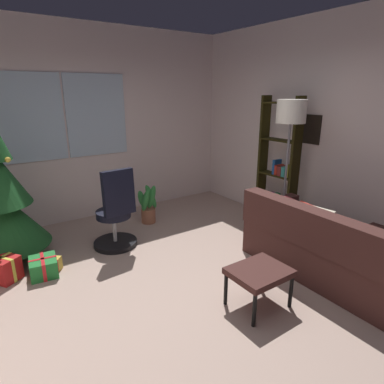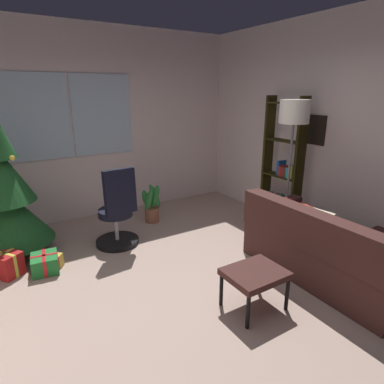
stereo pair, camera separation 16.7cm
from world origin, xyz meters
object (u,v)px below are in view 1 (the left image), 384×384
at_px(gift_box_green, 44,267).
at_px(footstool, 259,274).
at_px(couch, 338,249).
at_px(bookshelf, 278,172).
at_px(office_chair, 116,218).
at_px(floor_lamp, 290,122).
at_px(gift_box_gold, 46,266).
at_px(potted_plant, 148,206).
at_px(gift_box_red, 3,268).

bearing_deg(gift_box_green, footstool, -47.97).
bearing_deg(couch, bookshelf, 68.71).
distance_m(couch, office_chair, 2.65).
height_order(bookshelf, floor_lamp, bookshelf).
bearing_deg(couch, office_chair, 131.52).
xyz_separation_m(gift_box_green, gift_box_gold, (0.03, 0.03, -0.02)).
relative_size(office_chair, floor_lamp, 0.57).
xyz_separation_m(couch, gift_box_gold, (-2.65, 1.83, -0.22)).
distance_m(footstool, bookshelf, 2.17).
bearing_deg(bookshelf, couch, -111.29).
bearing_deg(bookshelf, floor_lamp, -129.17).
relative_size(couch, potted_plant, 2.94).
bearing_deg(potted_plant, footstool, -92.37).
bearing_deg(floor_lamp, footstool, -146.92).
bearing_deg(floor_lamp, potted_plant, 127.53).
bearing_deg(footstool, gift_box_green, 132.03).
bearing_deg(footstool, floor_lamp, 33.08).
xyz_separation_m(gift_box_green, floor_lamp, (2.86, -0.87, 1.48)).
height_order(gift_box_red, floor_lamp, floor_lamp).
distance_m(bookshelf, floor_lamp, 0.96).
bearing_deg(potted_plant, bookshelf, -35.65).
bearing_deg(gift_box_red, office_chair, 1.40).
bearing_deg(couch, gift_box_red, 147.53).
xyz_separation_m(couch, bookshelf, (0.54, 1.38, 0.51)).
height_order(couch, gift_box_red, couch).
distance_m(couch, gift_box_gold, 3.23).
height_order(couch, gift_box_green, couch).
xyz_separation_m(office_chair, bookshelf, (2.29, -0.61, 0.41)).
bearing_deg(floor_lamp, gift_box_green, 163.04).
xyz_separation_m(bookshelf, floor_lamp, (-0.36, -0.45, 0.77)).
xyz_separation_m(gift_box_gold, potted_plant, (1.62, 0.67, 0.19)).
relative_size(footstool, gift_box_red, 1.33).
bearing_deg(office_chair, gift_box_red, -178.60).
bearing_deg(gift_box_gold, bookshelf, -8.13).
bearing_deg(footstool, bookshelf, 37.83).
relative_size(couch, footstool, 3.37).
bearing_deg(bookshelf, footstool, -142.17).
xyz_separation_m(gift_box_green, office_chair, (0.93, 0.18, 0.31)).
distance_m(gift_box_red, potted_plant, 2.11).
distance_m(gift_box_green, potted_plant, 1.80).
bearing_deg(couch, gift_box_gold, 145.40).
bearing_deg(gift_box_gold, couch, -34.60).
height_order(couch, bookshelf, bookshelf).
distance_m(gift_box_red, gift_box_green, 0.41).
distance_m(office_chair, bookshelf, 2.40).
distance_m(gift_box_green, office_chair, 1.00).
distance_m(gift_box_gold, floor_lamp, 3.33).
height_order(office_chair, potted_plant, office_chair).
bearing_deg(bookshelf, gift_box_red, 170.93).
relative_size(gift_box_gold, potted_plant, 0.58).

